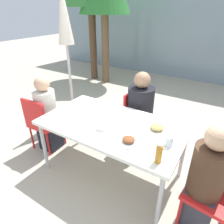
% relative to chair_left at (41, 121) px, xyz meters
% --- Properties ---
extents(ground_plane, '(24.00, 24.00, 0.00)m').
position_rel_chair_left_xyz_m(ground_plane, '(1.13, 0.13, -0.50)').
color(ground_plane, '#B2A893').
extents(building_facade, '(10.00, 0.20, 3.00)m').
position_rel_chair_left_xyz_m(building_facade, '(1.13, 4.70, 1.00)').
color(building_facade, gray).
rests_on(building_facade, ground).
extents(dining_table, '(1.67, 0.94, 0.76)m').
position_rel_chair_left_xyz_m(dining_table, '(1.13, 0.13, 0.21)').
color(dining_table, white).
rests_on(dining_table, ground).
extents(chair_left, '(0.42, 0.42, 0.85)m').
position_rel_chair_left_xyz_m(chair_left, '(0.00, 0.00, 0.00)').
color(chair_left, red).
rests_on(chair_left, ground).
extents(person_left, '(0.30, 0.30, 1.15)m').
position_rel_chair_left_xyz_m(person_left, '(0.05, 0.08, 0.06)').
color(person_left, black).
rests_on(person_left, ground).
extents(chair_right, '(0.44, 0.44, 0.85)m').
position_rel_chair_left_xyz_m(chair_right, '(2.28, 0.08, 0.00)').
color(chair_right, red).
rests_on(chair_right, ground).
extents(person_right, '(0.32, 0.32, 1.14)m').
position_rel_chair_left_xyz_m(person_right, '(2.22, 0.00, 0.05)').
color(person_right, '#383842').
rests_on(person_right, ground).
extents(chair_far, '(0.42, 0.42, 0.85)m').
position_rel_chair_left_xyz_m(chair_far, '(1.09, 0.90, 0.00)').
color(chair_far, red).
rests_on(chair_far, ground).
extents(person_far, '(0.38, 0.38, 1.20)m').
position_rel_chair_left_xyz_m(person_far, '(1.16, 0.85, 0.06)').
color(person_far, black).
rests_on(person_far, ground).
extents(closed_umbrella, '(0.36, 0.36, 2.34)m').
position_rel_chair_left_xyz_m(closed_umbrella, '(-0.26, 0.93, 1.17)').
color(closed_umbrella, '#333333').
rests_on(closed_umbrella, ground).
extents(plate_0, '(0.23, 0.23, 0.06)m').
position_rel_chair_left_xyz_m(plate_0, '(1.47, -0.10, 0.28)').
color(plate_0, white).
rests_on(plate_0, dining_table).
extents(plate_1, '(0.26, 0.26, 0.07)m').
position_rel_chair_left_xyz_m(plate_1, '(1.63, 0.26, 0.29)').
color(plate_1, white).
rests_on(plate_1, dining_table).
extents(bottle, '(0.06, 0.06, 0.19)m').
position_rel_chair_left_xyz_m(bottle, '(1.82, -0.21, 0.35)').
color(bottle, '#B7751E').
rests_on(bottle, dining_table).
extents(drinking_cup, '(0.08, 0.08, 0.11)m').
position_rel_chair_left_xyz_m(drinking_cup, '(1.83, 0.07, 0.31)').
color(drinking_cup, silver).
rests_on(drinking_cup, dining_table).
extents(salad_bowl, '(0.14, 0.14, 0.05)m').
position_rel_chair_left_xyz_m(salad_bowl, '(1.11, -0.02, 0.28)').
color(salad_bowl, white).
rests_on(salad_bowl, dining_table).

